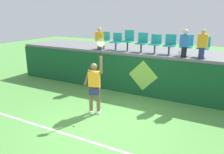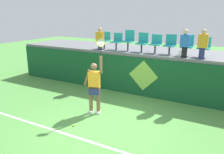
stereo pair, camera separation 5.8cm
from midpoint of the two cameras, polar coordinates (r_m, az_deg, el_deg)
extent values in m
plane|color=#519342|center=(7.41, -1.45, -11.44)|extent=(40.00, 40.00, 0.00)
cube|color=#144C28|center=(9.58, 7.30, 0.09)|extent=(13.44, 0.20, 1.63)
cube|color=slate|center=(10.54, 9.97, 6.29)|extent=(13.44, 2.59, 0.12)
cube|color=white|center=(6.56, -6.72, -15.44)|extent=(12.09, 0.08, 0.01)
cube|color=white|center=(8.14, -5.40, -8.56)|extent=(0.20, 0.29, 0.08)
cube|color=white|center=(8.09, -3.58, -8.69)|extent=(0.20, 0.29, 0.08)
cylinder|color=brown|center=(7.98, -5.47, -5.82)|extent=(0.13, 0.13, 0.92)
cylinder|color=brown|center=(7.93, -3.63, -5.93)|extent=(0.13, 0.13, 0.92)
cube|color=navy|center=(7.82, -4.62, -3.30)|extent=(0.41, 0.33, 0.28)
cube|color=orange|center=(7.71, -4.68, -0.70)|extent=(0.43, 0.34, 0.58)
sphere|color=brown|center=(7.59, -4.75, 2.63)|extent=(0.22, 0.22, 0.22)
cylinder|color=brown|center=(7.74, -6.42, -0.13)|extent=(0.27, 0.18, 0.55)
cylinder|color=brown|center=(7.53, -2.98, 3.10)|extent=(0.09, 0.09, 0.58)
cylinder|color=black|center=(7.44, -3.03, 6.40)|extent=(0.03, 0.03, 0.30)
torus|color=gold|center=(7.40, -3.06, 8.54)|extent=(0.27, 0.12, 0.28)
ellipsoid|color=silver|center=(7.40, -3.06, 8.54)|extent=(0.23, 0.10, 0.24)
sphere|color=#D1E533|center=(7.30, -9.64, -11.81)|extent=(0.07, 0.07, 0.07)
cylinder|color=white|center=(9.09, 16.21, 5.57)|extent=(0.08, 0.08, 0.25)
cylinder|color=#38383D|center=(10.78, -2.23, 8.04)|extent=(0.07, 0.07, 0.37)
cube|color=teal|center=(10.75, -2.24, 9.14)|extent=(0.44, 0.42, 0.05)
cube|color=teal|center=(10.90, -1.73, 10.32)|extent=(0.44, 0.04, 0.36)
cylinder|color=#38383D|center=(10.48, 0.78, 7.71)|extent=(0.07, 0.07, 0.33)
cube|color=teal|center=(10.45, 0.78, 8.73)|extent=(0.44, 0.42, 0.05)
cube|color=teal|center=(10.60, 1.27, 9.98)|extent=(0.44, 0.04, 0.38)
cylinder|color=#38383D|center=(10.22, 3.71, 7.63)|extent=(0.07, 0.07, 0.39)
cube|color=teal|center=(10.19, 3.73, 8.84)|extent=(0.44, 0.42, 0.05)
cube|color=teal|center=(10.33, 4.21, 10.36)|extent=(0.44, 0.04, 0.46)
cylinder|color=#38383D|center=(9.97, 7.10, 7.20)|extent=(0.07, 0.07, 0.34)
cube|color=teal|center=(9.94, 7.14, 8.31)|extent=(0.44, 0.42, 0.05)
cube|color=teal|center=(10.09, 7.59, 9.76)|extent=(0.44, 0.04, 0.43)
cylinder|color=#38383D|center=(9.76, 10.42, 6.89)|extent=(0.07, 0.07, 0.34)
cube|color=teal|center=(9.74, 10.48, 8.03)|extent=(0.44, 0.42, 0.05)
cube|color=teal|center=(9.89, 10.89, 9.36)|extent=(0.44, 0.04, 0.37)
cylinder|color=#38383D|center=(9.60, 13.84, 6.49)|extent=(0.07, 0.07, 0.33)
cube|color=teal|center=(9.57, 13.91, 7.60)|extent=(0.44, 0.42, 0.05)
cube|color=teal|center=(9.72, 14.30, 9.09)|extent=(0.44, 0.04, 0.42)
cylinder|color=#38383D|center=(9.45, 17.76, 6.07)|extent=(0.07, 0.07, 0.33)
cube|color=teal|center=(9.42, 17.86, 7.20)|extent=(0.44, 0.42, 0.05)
cube|color=teal|center=(9.58, 18.21, 8.75)|extent=(0.44, 0.04, 0.43)
cylinder|color=#38383D|center=(9.36, 21.51, 5.61)|extent=(0.07, 0.07, 0.32)
cube|color=teal|center=(9.33, 21.62, 6.74)|extent=(0.44, 0.42, 0.05)
cube|color=teal|center=(9.49, 21.91, 8.17)|extent=(0.44, 0.04, 0.38)
cylinder|color=navy|center=(10.47, -3.27, 7.83)|extent=(0.20, 0.20, 0.38)
cube|color=orange|center=(10.42, -3.31, 10.01)|extent=(0.34, 0.20, 0.42)
sphere|color=#DBAD84|center=(10.39, -3.34, 11.70)|extent=(0.19, 0.19, 0.19)
cylinder|color=navy|center=(9.01, 21.24, 5.58)|extent=(0.20, 0.20, 0.41)
cube|color=orange|center=(8.95, 21.53, 8.41)|extent=(0.34, 0.20, 0.49)
sphere|color=#DBAD84|center=(8.92, 21.74, 10.51)|extent=(0.17, 0.17, 0.17)
cylinder|color=black|center=(9.09, 17.32, 5.98)|extent=(0.20, 0.20, 0.40)
cube|color=blue|center=(9.03, 17.54, 8.65)|extent=(0.34, 0.20, 0.45)
sphere|color=beige|center=(9.00, 17.72, 10.70)|extent=(0.20, 0.20, 0.20)
cube|color=#144C28|center=(9.71, 7.37, -4.73)|extent=(0.90, 0.01, 0.00)
plane|color=#8CC64C|center=(9.43, 7.54, 0.34)|extent=(1.27, 0.00, 1.27)
camera|label=1|loc=(0.03, -90.21, -0.06)|focal=36.62mm
camera|label=2|loc=(0.03, 89.79, 0.06)|focal=36.62mm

